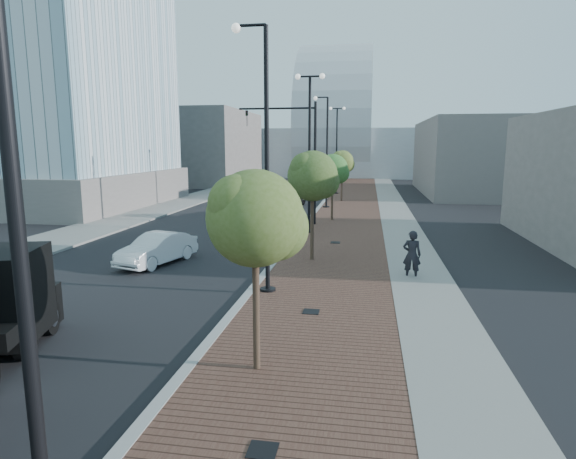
# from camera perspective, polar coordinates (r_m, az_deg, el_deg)

# --- Properties ---
(sidewalk) EXTENTS (7.00, 140.00, 0.12)m
(sidewalk) POSITION_cam_1_polar(r_m,az_deg,el_deg) (46.49, 8.78, 3.42)
(sidewalk) COLOR #4C2D23
(sidewalk) RESTS_ON ground
(concrete_strip) EXTENTS (2.40, 140.00, 0.13)m
(concrete_strip) POSITION_cam_1_polar(r_m,az_deg,el_deg) (46.54, 12.11, 3.32)
(concrete_strip) COLOR slate
(concrete_strip) RESTS_ON ground
(curb) EXTENTS (0.30, 140.00, 0.14)m
(curb) POSITION_cam_1_polar(r_m,az_deg,el_deg) (46.66, 4.47, 3.54)
(curb) COLOR gray
(curb) RESTS_ON ground
(west_sidewalk) EXTENTS (4.00, 140.00, 0.12)m
(west_sidewalk) POSITION_cam_1_polar(r_m,az_deg,el_deg) (49.51, -10.72, 3.75)
(west_sidewalk) COLOR slate
(west_sidewalk) RESTS_ON ground
(white_sedan) EXTENTS (2.51, 4.39, 1.37)m
(white_sedan) POSITION_cam_1_polar(r_m,az_deg,el_deg) (22.24, -15.26, -2.22)
(white_sedan) COLOR silver
(white_sedan) RESTS_ON ground
(dark_car_mid) EXTENTS (2.91, 5.27, 1.40)m
(dark_car_mid) POSITION_cam_1_polar(r_m,az_deg,el_deg) (35.85, -5.31, 2.62)
(dark_car_mid) COLOR black
(dark_car_mid) RESTS_ON ground
(dark_car_far) EXTENTS (2.00, 4.18, 1.18)m
(dark_car_far) POSITION_cam_1_polar(r_m,az_deg,el_deg) (42.19, 0.59, 3.60)
(dark_car_far) COLOR black
(dark_car_far) RESTS_ON ground
(pedestrian) EXTENTS (0.75, 0.53, 1.95)m
(pedestrian) POSITION_cam_1_polar(r_m,az_deg,el_deg) (19.58, 14.50, -2.93)
(pedestrian) COLOR black
(pedestrian) RESTS_ON ground
(streetlight_0) EXTENTS (1.72, 0.56, 9.28)m
(streetlight_0) POSITION_cam_1_polar(r_m,az_deg,el_deg) (5.44, -29.86, 4.35)
(streetlight_0) COLOR black
(streetlight_0) RESTS_ON ground
(streetlight_1) EXTENTS (1.44, 0.56, 9.21)m
(streetlight_1) POSITION_cam_1_polar(r_m,az_deg,el_deg) (16.61, -2.90, 6.86)
(streetlight_1) COLOR black
(streetlight_1) RESTS_ON ground
(streetlight_2) EXTENTS (1.72, 0.56, 9.28)m
(streetlight_2) POSITION_cam_1_polar(r_m,az_deg,el_deg) (28.41, 2.56, 9.09)
(streetlight_2) COLOR black
(streetlight_2) RESTS_ON ground
(streetlight_3) EXTENTS (1.44, 0.56, 9.21)m
(streetlight_3) POSITION_cam_1_polar(r_m,az_deg,el_deg) (40.36, 4.49, 8.63)
(streetlight_3) COLOR black
(streetlight_3) RESTS_ON ground
(streetlight_4) EXTENTS (1.72, 0.56, 9.28)m
(streetlight_4) POSITION_cam_1_polar(r_m,az_deg,el_deg) (52.31, 5.79, 9.42)
(streetlight_4) COLOR black
(streetlight_4) RESTS_ON ground
(traffic_mast) EXTENTS (5.09, 0.20, 8.00)m
(traffic_mast) POSITION_cam_1_polar(r_m,az_deg,el_deg) (31.50, 1.59, 9.47)
(traffic_mast) COLOR black
(traffic_mast) RESTS_ON ground
(tree_0) EXTENTS (2.25, 2.18, 4.73)m
(tree_0) POSITION_cam_1_polar(r_m,az_deg,el_deg) (10.62, -3.66, 1.26)
(tree_0) COLOR #382619
(tree_0) RESTS_ON ground
(tree_1) EXTENTS (2.31, 2.25, 5.03)m
(tree_1) POSITION_cam_1_polar(r_m,az_deg,el_deg) (21.40, 3.06, 6.32)
(tree_1) COLOR #382619
(tree_1) RESTS_ON ground
(tree_2) EXTENTS (2.22, 2.14, 4.68)m
(tree_2) POSITION_cam_1_polar(r_m,az_deg,el_deg) (33.35, 5.40, 7.07)
(tree_2) COLOR #382619
(tree_2) RESTS_ON ground
(tree_3) EXTENTS (2.21, 2.13, 4.83)m
(tree_3) POSITION_cam_1_polar(r_m,az_deg,el_deg) (45.31, 6.52, 7.98)
(tree_3) COLOR #382619
(tree_3) RESTS_ON ground
(tower_podium) EXTENTS (19.00, 19.00, 3.00)m
(tower_podium) POSITION_cam_1_polar(r_m,az_deg,el_deg) (47.53, -26.79, 4.36)
(tower_podium) COLOR slate
(tower_podium) RESTS_ON ground
(convention_center) EXTENTS (50.00, 30.00, 50.00)m
(convention_center) POSITION_cam_1_polar(r_m,az_deg,el_deg) (91.40, 5.79, 10.35)
(convention_center) COLOR #A6ADB1
(convention_center) RESTS_ON ground
(commercial_block_nw) EXTENTS (14.00, 20.00, 10.00)m
(commercial_block_nw) POSITION_cam_1_polar(r_m,az_deg,el_deg) (70.43, -10.62, 9.56)
(commercial_block_nw) COLOR #625C58
(commercial_block_nw) RESTS_ON ground
(commercial_block_ne) EXTENTS (12.00, 22.00, 8.00)m
(commercial_block_ne) POSITION_cam_1_polar(r_m,az_deg,el_deg) (57.47, 21.72, 8.00)
(commercial_block_ne) COLOR slate
(commercial_block_ne) RESTS_ON ground
(utility_cover_0) EXTENTS (0.50, 0.50, 0.02)m
(utility_cover_0) POSITION_cam_1_polar(r_m,az_deg,el_deg) (8.97, -3.04, -24.71)
(utility_cover_0) COLOR black
(utility_cover_0) RESTS_ON sidewalk
(utility_cover_1) EXTENTS (0.50, 0.50, 0.02)m
(utility_cover_1) POSITION_cam_1_polar(r_m,az_deg,el_deg) (15.17, 2.77, -9.72)
(utility_cover_1) COLOR black
(utility_cover_1) RESTS_ON sidewalk
(utility_cover_2) EXTENTS (0.50, 0.50, 0.02)m
(utility_cover_2) POSITION_cam_1_polar(r_m,az_deg,el_deg) (25.76, 5.65, -1.54)
(utility_cover_2) COLOR black
(utility_cover_2) RESTS_ON sidewalk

